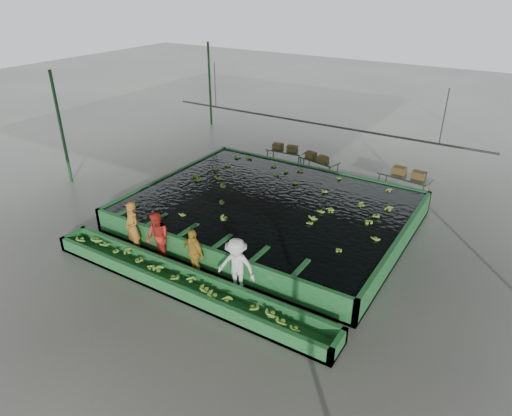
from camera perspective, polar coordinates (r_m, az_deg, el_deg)
The scene contains 21 objects.
ground at distance 16.45m, azimuth -0.92°, elevation -3.78°, with size 80.00×80.00×0.00m, color #66645C.
shed_roof at distance 14.55m, azimuth -1.07°, elevation 13.41°, with size 20.00×22.00×0.04m, color gray.
shed_posts at distance 15.32m, azimuth -0.99°, elevation 4.29°, with size 20.00×22.00×5.00m, color #225329, non-canonical shape.
flotation_tank at distance 17.35m, azimuth 1.75°, elevation -0.35°, with size 10.00×8.00×0.90m, color #277234, non-canonical shape.
tank_water at distance 17.17m, azimuth 1.76°, elevation 0.84°, with size 9.70×7.70×0.00m, color black.
sorting_trough at distance 13.93m, azimuth -9.07°, elevation -9.27°, with size 10.00×1.00×0.50m, color #277234, non-canonical shape.
cableway_rail at distance 19.31m, azimuth 7.20°, elevation 10.48°, with size 0.08×0.08×14.00m, color #59605B.
rail_hanger_left at distance 21.57m, azimuth -5.14°, elevation 15.05°, with size 0.04×0.04×2.00m, color #59605B.
rail_hanger_right at distance 17.64m, azimuth 22.45°, elevation 10.48°, with size 0.04×0.04×2.00m, color #59605B.
worker_a at distance 15.75m, azimuth -15.16°, elevation -2.40°, with size 0.68×0.45×1.87m, color #BF762A.
worker_b at distance 15.06m, azimuth -12.22°, elevation -3.68°, with size 0.86×0.67×1.77m, color red.
worker_c at distance 14.23m, azimuth -7.84°, elevation -5.57°, with size 0.96×0.40×1.63m, color gold.
worker_d at distance 13.35m, azimuth -2.46°, elevation -7.27°, with size 1.16×0.67×1.80m, color white.
packing_table_left at distance 22.64m, azimuth 3.72°, elevation 6.25°, with size 1.87×0.75×0.85m, color #59605B, non-canonical shape.
packing_table_mid at distance 21.60m, azimuth 7.85°, elevation 4.99°, with size 1.86×0.74×0.85m, color #59605B, non-canonical shape.
packing_table_right at distance 20.30m, azimuth 17.95°, elevation 2.62°, with size 2.14×0.86×0.97m, color #59605B, non-canonical shape.
box_stack_left at distance 22.49m, azimuth 3.65°, elevation 7.26°, with size 1.25×0.34×0.27m, color brown, non-canonical shape.
box_stack_mid at distance 21.40m, azimuth 7.60°, elevation 6.02°, with size 1.23×0.34×0.26m, color brown, non-canonical shape.
box_stack_right at distance 20.12m, azimuth 18.52°, elevation 3.83°, with size 1.36×0.38×0.29m, color brown, non-canonical shape.
floating_bananas at distance 17.80m, azimuth 3.07°, elevation 1.80°, with size 8.61×5.87×0.12m, color #7BB436, non-canonical shape.
trough_bananas at distance 13.84m, azimuth -9.12°, elevation -8.77°, with size 9.10×0.61×0.12m, color #7BB436, non-canonical shape.
Camera 1 is at (7.70, -11.86, 8.39)m, focal length 32.00 mm.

